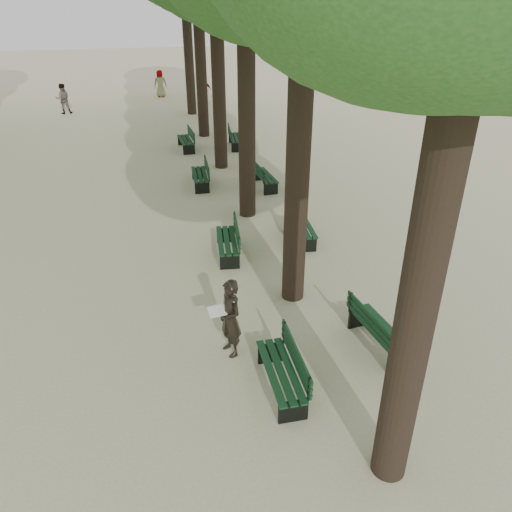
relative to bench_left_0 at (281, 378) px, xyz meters
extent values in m
plane|color=beige|center=(-0.37, -0.03, -0.27)|extent=(120.00, 120.00, 0.00)
cylinder|color=#33261C|center=(1.13, -2.03, 3.48)|extent=(0.52, 0.52, 7.50)
cylinder|color=#33261C|center=(1.13, 2.97, 3.48)|extent=(0.52, 0.52, 7.50)
cylinder|color=#33261C|center=(1.13, 7.97, 3.48)|extent=(0.52, 0.52, 7.50)
cylinder|color=#33261C|center=(1.13, 12.97, 3.48)|extent=(0.52, 0.52, 7.50)
cylinder|color=#33261C|center=(1.13, 17.97, 3.48)|extent=(0.52, 0.52, 7.50)
cylinder|color=#33261C|center=(1.13, 22.97, 3.48)|extent=(0.52, 0.52, 7.50)
cube|color=black|center=(-0.02, 0.00, -0.05)|extent=(0.55, 1.81, 0.45)
cube|color=black|center=(-0.02, 0.00, 0.18)|extent=(0.57, 1.81, 0.04)
cube|color=black|center=(0.26, 0.00, 0.45)|extent=(0.07, 1.80, 0.40)
cube|color=black|center=(-0.02, 5.37, -0.05)|extent=(0.72, 1.85, 0.45)
cube|color=black|center=(-0.02, 5.37, 0.18)|extent=(0.74, 1.85, 0.04)
cube|color=black|center=(0.26, 5.34, 0.45)|extent=(0.25, 1.79, 0.40)
cube|color=black|center=(-0.02, 10.93, -0.05)|extent=(0.62, 1.83, 0.45)
cube|color=black|center=(-0.02, 10.93, 0.18)|extent=(0.64, 1.83, 0.04)
cube|color=black|center=(0.26, 10.92, 0.45)|extent=(0.14, 1.80, 0.40)
cube|color=black|center=(-0.02, 15.76, -0.05)|extent=(0.61, 1.82, 0.45)
cube|color=black|center=(-0.02, 15.76, 0.18)|extent=(0.63, 1.83, 0.04)
cube|color=black|center=(0.26, 15.77, 0.45)|extent=(0.13, 1.80, 0.40)
cube|color=black|center=(2.28, 0.70, -0.05)|extent=(0.71, 1.85, 0.45)
cube|color=black|center=(2.28, 0.70, 0.18)|extent=(0.73, 1.85, 0.04)
cube|color=black|center=(2.01, 0.67, 0.45)|extent=(0.24, 1.79, 0.40)
cube|color=black|center=(2.28, 5.82, -0.05)|extent=(0.68, 1.84, 0.45)
cube|color=black|center=(2.28, 5.82, 0.18)|extent=(0.70, 1.84, 0.04)
cube|color=black|center=(2.00, 5.84, 0.45)|extent=(0.20, 1.80, 0.40)
cube|color=black|center=(2.28, 10.27, -0.05)|extent=(0.64, 1.83, 0.45)
cube|color=black|center=(2.28, 10.27, 0.18)|extent=(0.66, 1.83, 0.04)
cube|color=black|center=(2.00, 10.25, 0.45)|extent=(0.16, 1.80, 0.40)
cube|color=black|center=(2.28, 15.61, -0.05)|extent=(0.71, 1.85, 0.45)
cube|color=black|center=(2.28, 15.61, 0.18)|extent=(0.73, 1.85, 0.04)
cube|color=black|center=(2.01, 15.64, 0.45)|extent=(0.24, 1.79, 0.40)
imported|color=black|center=(-0.69, 1.25, 0.56)|extent=(0.53, 0.74, 1.67)
cube|color=white|center=(-0.94, 1.25, 0.78)|extent=(0.37, 0.29, 0.12)
imported|color=#262628|center=(2.30, 25.94, 0.50)|extent=(0.95, 0.52, 1.54)
imported|color=#262628|center=(-0.27, 28.50, 0.58)|extent=(0.87, 0.43, 1.71)
imported|color=#262628|center=(-6.06, 24.71, 0.57)|extent=(0.84, 0.40, 1.67)
camera|label=1|loc=(-2.03, -6.62, 6.26)|focal=35.00mm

